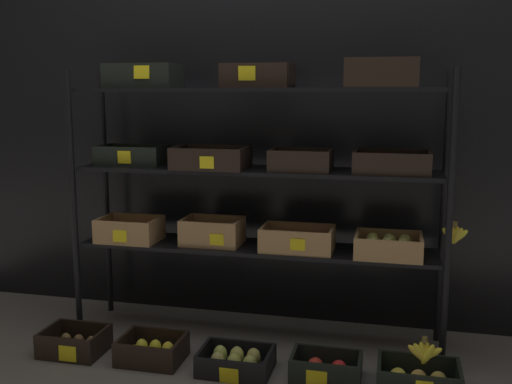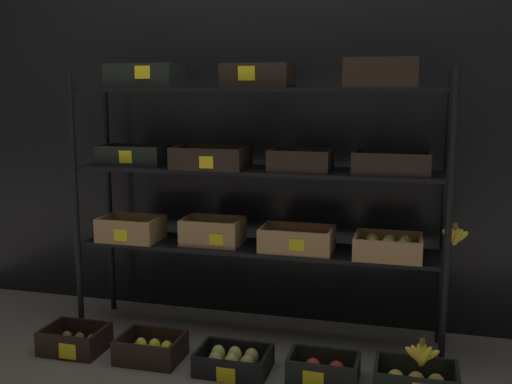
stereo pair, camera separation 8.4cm
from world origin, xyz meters
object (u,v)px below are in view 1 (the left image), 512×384
crate_ground_pear (235,362)px  crate_ground_apple_red (326,369)px  crate_ground_lemon (152,351)px  crate_ground_apple_gold (418,381)px  banana_bunch_loose (424,353)px  display_rack (257,171)px  crate_ground_kiwi (75,344)px

crate_ground_pear → crate_ground_apple_red: bearing=2.8°
crate_ground_lemon → crate_ground_apple_gold: 1.26m
crate_ground_lemon → crate_ground_apple_gold: (1.26, -0.01, -0.00)m
banana_bunch_loose → crate_ground_lemon: bearing=179.4°
crate_ground_apple_red → banana_bunch_loose: banana_bunch_loose is taller
display_rack → banana_bunch_loose: size_ratio=12.45×
crate_ground_apple_gold → crate_ground_apple_red: bearing=177.2°
crate_ground_kiwi → crate_ground_lemon: (0.42, 0.01, 0.00)m
banana_bunch_loose → display_rack: bearing=154.6°
crate_ground_kiwi → banana_bunch_loose: 1.70m
display_rack → banana_bunch_loose: (0.85, -0.40, -0.72)m
crate_ground_apple_red → display_rack: bearing=137.9°
crate_ground_apple_red → banana_bunch_loose: 0.45m
crate_ground_lemon → crate_ground_apple_red: size_ratio=0.96×
crate_ground_lemon → crate_ground_apple_gold: bearing=-0.5°
crate_ground_lemon → crate_ground_apple_red: bearing=0.7°
crate_ground_kiwi → crate_ground_apple_gold: 1.68m
crate_ground_kiwi → crate_ground_pear: (0.85, -0.00, 0.00)m
crate_ground_kiwi → crate_ground_apple_red: size_ratio=0.96×
crate_ground_kiwi → crate_ground_pear: 0.85m
crate_ground_lemon → banana_bunch_loose: banana_bunch_loose is taller
display_rack → banana_bunch_loose: 1.18m
display_rack → crate_ground_apple_gold: size_ratio=5.63×
crate_ground_pear → banana_bunch_loose: 0.86m
crate_ground_apple_red → crate_ground_apple_gold: crate_ground_apple_gold is taller
display_rack → crate_ground_apple_red: 1.03m
crate_ground_pear → crate_ground_apple_red: (0.43, 0.02, -0.00)m
crate_ground_pear → display_rack: bearing=88.7°
crate_ground_lemon → crate_ground_pear: 0.43m
crate_ground_pear → banana_bunch_loose: banana_bunch_loose is taller
crate_ground_lemon → crate_ground_apple_red: crate_ground_lemon is taller
display_rack → crate_ground_apple_red: size_ratio=6.29×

